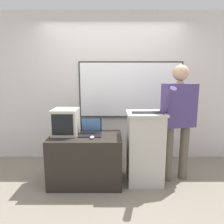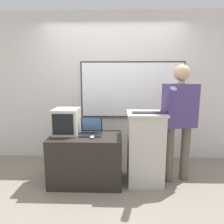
{
  "view_description": "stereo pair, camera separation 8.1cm",
  "coord_description": "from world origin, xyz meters",
  "px_view_note": "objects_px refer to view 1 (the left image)",
  "views": [
    {
      "loc": [
        0.0,
        -2.38,
        1.54
      ],
      "look_at": [
        -0.01,
        0.47,
        1.04
      ],
      "focal_mm": 32.0,
      "sensor_mm": 36.0,
      "label": 1
    },
    {
      "loc": [
        0.08,
        -2.38,
        1.54
      ],
      "look_at": [
        -0.01,
        0.47,
        1.04
      ],
      "focal_mm": 32.0,
      "sensor_mm": 36.0,
      "label": 2
    }
  ],
  "objects_px": {
    "lectern_podium": "(145,147)",
    "person_presenter": "(179,115)",
    "computer_mouse_by_laptop": "(92,137)",
    "crt_monitor": "(66,122)",
    "laptop": "(91,130)",
    "side_desk": "(87,159)",
    "wireless_keyboard": "(147,112)"
  },
  "relations": [
    {
      "from": "side_desk",
      "to": "wireless_keyboard",
      "type": "relative_size",
      "value": 2.54
    },
    {
      "from": "lectern_podium",
      "to": "side_desk",
      "type": "distance_m",
      "value": 0.87
    },
    {
      "from": "side_desk",
      "to": "crt_monitor",
      "type": "height_order",
      "value": "crt_monitor"
    },
    {
      "from": "lectern_podium",
      "to": "crt_monitor",
      "type": "bearing_deg",
      "value": 176.04
    },
    {
      "from": "laptop",
      "to": "side_desk",
      "type": "bearing_deg",
      "value": -127.73
    },
    {
      "from": "laptop",
      "to": "person_presenter",
      "type": "bearing_deg",
      "value": -0.57
    },
    {
      "from": "side_desk",
      "to": "computer_mouse_by_laptop",
      "type": "bearing_deg",
      "value": -51.12
    },
    {
      "from": "laptop",
      "to": "crt_monitor",
      "type": "xyz_separation_m",
      "value": [
        -0.37,
        0.01,
        0.12
      ]
    },
    {
      "from": "laptop",
      "to": "computer_mouse_by_laptop",
      "type": "relative_size",
      "value": 3.19
    },
    {
      "from": "side_desk",
      "to": "laptop",
      "type": "bearing_deg",
      "value": 52.27
    },
    {
      "from": "side_desk",
      "to": "laptop",
      "type": "distance_m",
      "value": 0.44
    },
    {
      "from": "computer_mouse_by_laptop",
      "to": "crt_monitor",
      "type": "relative_size",
      "value": 0.25
    },
    {
      "from": "side_desk",
      "to": "crt_monitor",
      "type": "bearing_deg",
      "value": 162.62
    },
    {
      "from": "wireless_keyboard",
      "to": "lectern_podium",
      "type": "bearing_deg",
      "value": 89.33
    },
    {
      "from": "lectern_podium",
      "to": "person_presenter",
      "type": "bearing_deg",
      "value": 6.61
    },
    {
      "from": "person_presenter",
      "to": "lectern_podium",
      "type": "bearing_deg",
      "value": 175.09
    },
    {
      "from": "computer_mouse_by_laptop",
      "to": "crt_monitor",
      "type": "height_order",
      "value": "crt_monitor"
    },
    {
      "from": "lectern_podium",
      "to": "person_presenter",
      "type": "distance_m",
      "value": 0.68
    },
    {
      "from": "person_presenter",
      "to": "computer_mouse_by_laptop",
      "type": "relative_size",
      "value": 17.1
    },
    {
      "from": "side_desk",
      "to": "wireless_keyboard",
      "type": "xyz_separation_m",
      "value": [
        0.86,
        -0.05,
        0.7
      ]
    },
    {
      "from": "computer_mouse_by_laptop",
      "to": "wireless_keyboard",
      "type": "bearing_deg",
      "value": 5.93
    },
    {
      "from": "computer_mouse_by_laptop",
      "to": "lectern_podium",
      "type": "bearing_deg",
      "value": 10.72
    },
    {
      "from": "person_presenter",
      "to": "crt_monitor",
      "type": "distance_m",
      "value": 1.65
    },
    {
      "from": "laptop",
      "to": "crt_monitor",
      "type": "distance_m",
      "value": 0.39
    },
    {
      "from": "person_presenter",
      "to": "computer_mouse_by_laptop",
      "type": "xyz_separation_m",
      "value": [
        -1.24,
        -0.2,
        -0.28
      ]
    },
    {
      "from": "lectern_podium",
      "to": "computer_mouse_by_laptop",
      "type": "bearing_deg",
      "value": -169.28
    },
    {
      "from": "laptop",
      "to": "wireless_keyboard",
      "type": "distance_m",
      "value": 0.85
    },
    {
      "from": "person_presenter",
      "to": "laptop",
      "type": "distance_m",
      "value": 1.3
    },
    {
      "from": "laptop",
      "to": "computer_mouse_by_laptop",
      "type": "distance_m",
      "value": 0.22
    },
    {
      "from": "lectern_podium",
      "to": "wireless_keyboard",
      "type": "relative_size",
      "value": 2.6
    },
    {
      "from": "crt_monitor",
      "to": "lectern_podium",
      "type": "bearing_deg",
      "value": -3.96
    },
    {
      "from": "crt_monitor",
      "to": "side_desk",
      "type": "bearing_deg",
      "value": -17.38
    }
  ]
}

